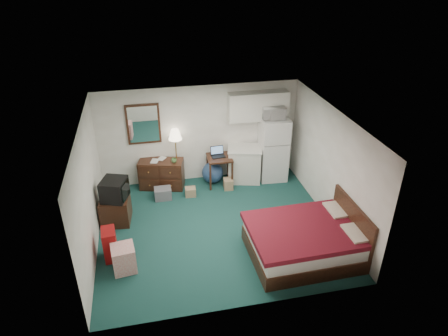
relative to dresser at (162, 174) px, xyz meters
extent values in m
cube|color=#11413F|center=(1.03, -1.98, -0.37)|extent=(5.00, 4.50, 0.01)
cube|color=beige|center=(1.03, -1.98, 2.13)|extent=(5.00, 4.50, 0.01)
cube|color=beige|center=(1.03, 0.27, 0.88)|extent=(5.00, 0.01, 2.50)
cube|color=beige|center=(1.03, -4.23, 0.88)|extent=(5.00, 0.01, 2.50)
cube|color=beige|center=(-1.47, -1.98, 0.88)|extent=(0.01, 4.50, 2.50)
cube|color=beige|center=(3.53, -1.98, 0.88)|extent=(0.01, 4.50, 2.50)
sphere|color=navy|center=(1.30, -0.02, -0.10)|extent=(0.61, 0.61, 0.55)
imported|color=silver|center=(2.82, -0.11, 1.49)|extent=(0.57, 0.33, 0.38)
imported|color=#907E59|center=(-0.23, 0.03, 0.49)|extent=(0.17, 0.07, 0.24)
imported|color=#907E59|center=(-0.04, 0.14, 0.48)|extent=(0.15, 0.11, 0.23)
imported|color=#548446|center=(0.32, -0.15, 0.44)|extent=(0.13, 0.11, 0.13)
camera|label=1|loc=(-0.28, -8.87, 4.92)|focal=32.00mm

